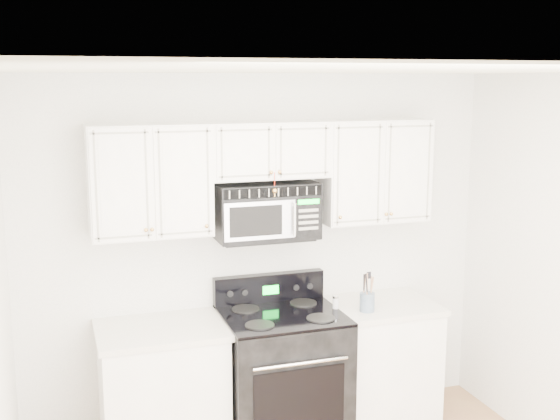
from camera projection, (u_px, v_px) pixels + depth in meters
name	position (u px, v px, depth m)	size (l,w,h in m)	color
room	(360.00, 332.00, 3.54)	(3.51, 3.51, 2.61)	#A48351
base_cabinet_left	(163.00, 396.00, 4.80)	(0.86, 0.65, 0.92)	white
base_cabinet_right	(375.00, 366.00, 5.29)	(0.86, 0.65, 0.92)	white
range	(282.00, 374.00, 5.01)	(0.84, 0.76, 1.14)	black
upper_cabinets	(267.00, 170.00, 4.90)	(2.44, 0.37, 0.75)	white
microwave	(266.00, 210.00, 4.93)	(0.72, 0.41, 0.40)	black
utensil_crock	(367.00, 301.00, 5.02)	(0.11, 0.11, 0.29)	slate
shaker_salt	(336.00, 303.00, 5.04)	(0.05, 0.05, 0.11)	silver
shaker_pepper	(362.00, 303.00, 5.06)	(0.04, 0.04, 0.09)	silver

